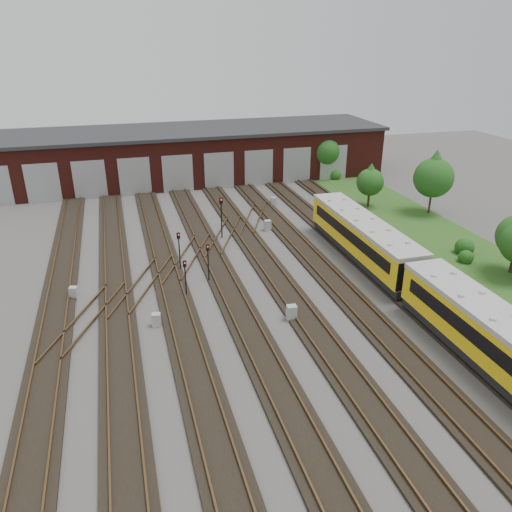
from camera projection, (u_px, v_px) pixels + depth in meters
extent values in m
plane|color=#423F3D|center=(288.00, 342.00, 30.63)|extent=(120.00, 120.00, 0.00)
cube|color=black|center=(45.00, 381.00, 27.08)|extent=(2.40, 70.00, 0.18)
cube|color=brown|center=(31.00, 381.00, 26.83)|extent=(0.10, 70.00, 0.15)
cube|color=brown|center=(59.00, 376.00, 27.19)|extent=(0.10, 70.00, 0.15)
cube|color=black|center=(121.00, 369.00, 28.08)|extent=(2.40, 70.00, 0.18)
cube|color=brown|center=(107.00, 368.00, 27.83)|extent=(0.10, 70.00, 0.15)
cube|color=brown|center=(134.00, 364.00, 28.19)|extent=(0.10, 70.00, 0.15)
cube|color=black|center=(191.00, 357.00, 29.09)|extent=(2.40, 70.00, 0.18)
cube|color=brown|center=(179.00, 357.00, 28.84)|extent=(0.10, 70.00, 0.15)
cube|color=brown|center=(203.00, 353.00, 29.20)|extent=(0.10, 70.00, 0.15)
cube|color=black|center=(257.00, 346.00, 30.09)|extent=(2.40, 70.00, 0.18)
cube|color=brown|center=(246.00, 346.00, 29.84)|extent=(0.10, 70.00, 0.15)
cube|color=brown|center=(269.00, 342.00, 30.20)|extent=(0.10, 70.00, 0.15)
cube|color=black|center=(319.00, 336.00, 31.10)|extent=(2.40, 70.00, 0.18)
cube|color=brown|center=(308.00, 336.00, 30.85)|extent=(0.10, 70.00, 0.15)
cube|color=brown|center=(330.00, 332.00, 31.21)|extent=(0.10, 70.00, 0.15)
cube|color=black|center=(376.00, 327.00, 32.10)|extent=(2.40, 70.00, 0.18)
cube|color=brown|center=(367.00, 326.00, 31.85)|extent=(0.10, 70.00, 0.15)
cube|color=brown|center=(387.00, 323.00, 32.21)|extent=(0.10, 70.00, 0.15)
cube|color=black|center=(431.00, 318.00, 33.11)|extent=(2.40, 70.00, 0.18)
cube|color=brown|center=(421.00, 317.00, 32.86)|extent=(0.10, 70.00, 0.15)
cube|color=brown|center=(440.00, 314.00, 33.22)|extent=(0.10, 70.00, 0.15)
cube|color=black|center=(482.00, 309.00, 34.11)|extent=(2.40, 70.00, 0.18)
cube|color=brown|center=(473.00, 309.00, 33.86)|extent=(0.10, 70.00, 0.15)
cube|color=brown|center=(491.00, 306.00, 34.22)|extent=(0.10, 70.00, 0.15)
cube|color=brown|center=(143.00, 283.00, 37.30)|extent=(5.40, 9.62, 0.15)
cube|color=brown|center=(188.00, 257.00, 41.81)|extent=(5.40, 9.62, 0.15)
cube|color=brown|center=(224.00, 235.00, 46.33)|extent=(5.40, 9.62, 0.15)
cube|color=brown|center=(86.00, 318.00, 32.78)|extent=(5.40, 9.62, 0.15)
cube|color=brown|center=(254.00, 217.00, 50.85)|extent=(5.40, 9.62, 0.15)
cube|color=#521A14|center=(187.00, 155.00, 64.53)|extent=(50.00, 12.00, 6.00)
cube|color=#2B2B2D|center=(185.00, 130.00, 63.25)|extent=(51.00, 12.50, 0.40)
cube|color=#96999B|center=(43.00, 183.00, 55.30)|extent=(3.60, 0.12, 4.40)
cube|color=#96999B|center=(90.00, 180.00, 56.56)|extent=(3.60, 0.12, 4.40)
cube|color=#96999B|center=(135.00, 177.00, 57.81)|extent=(3.60, 0.12, 4.40)
cube|color=#96999B|center=(178.00, 174.00, 59.07)|extent=(3.60, 0.12, 4.40)
cube|color=#96999B|center=(219.00, 171.00, 60.33)|extent=(3.60, 0.12, 4.40)
cube|color=#96999B|center=(259.00, 168.00, 61.58)|extent=(3.60, 0.12, 4.40)
cube|color=#96999B|center=(297.00, 165.00, 62.84)|extent=(3.60, 0.12, 4.40)
cube|color=#96999B|center=(333.00, 163.00, 64.09)|extent=(3.60, 0.12, 4.40)
cube|color=#214D19|center=(453.00, 248.00, 44.17)|extent=(8.00, 55.00, 0.05)
cube|color=black|center=(494.00, 363.00, 27.68)|extent=(2.46, 15.39, 0.61)
cube|color=yellow|center=(499.00, 341.00, 27.09)|extent=(2.77, 15.39, 2.25)
cube|color=#B5B5B1|center=(504.00, 321.00, 26.57)|extent=(2.87, 15.39, 0.31)
cube|color=black|center=(479.00, 341.00, 26.66)|extent=(0.16, 13.53, 0.87)
cube|color=black|center=(361.00, 252.00, 41.73)|extent=(2.46, 15.39, 0.61)
cube|color=yellow|center=(363.00, 236.00, 41.14)|extent=(2.77, 15.39, 2.25)
cube|color=#B5B5B1|center=(364.00, 222.00, 40.62)|extent=(2.87, 15.39, 0.31)
cube|color=black|center=(348.00, 235.00, 40.71)|extent=(0.16, 13.53, 0.87)
cube|color=black|center=(378.00, 232.00, 41.37)|extent=(0.16, 13.53, 0.87)
cylinder|color=black|center=(208.00, 266.00, 37.56)|extent=(0.09, 0.09, 2.63)
cube|color=black|center=(208.00, 247.00, 36.93)|extent=(0.24, 0.15, 0.46)
sphere|color=red|center=(208.00, 247.00, 36.81)|extent=(0.11, 0.11, 0.11)
cylinder|color=black|center=(186.00, 282.00, 35.57)|extent=(0.09, 0.09, 2.34)
cube|color=black|center=(185.00, 264.00, 35.00)|extent=(0.25, 0.16, 0.46)
sphere|color=red|center=(185.00, 263.00, 34.88)|extent=(0.11, 0.11, 0.11)
cylinder|color=black|center=(180.00, 255.00, 39.40)|extent=(0.10, 0.10, 2.75)
cube|color=black|center=(178.00, 236.00, 38.74)|extent=(0.26, 0.19, 0.48)
sphere|color=red|center=(178.00, 235.00, 38.61)|extent=(0.12, 0.12, 0.12)
cylinder|color=black|center=(222.00, 221.00, 45.73)|extent=(0.11, 0.11, 3.30)
cube|color=black|center=(221.00, 201.00, 44.95)|extent=(0.29, 0.19, 0.57)
sphere|color=red|center=(221.00, 200.00, 44.80)|extent=(0.14, 0.14, 0.14)
cube|color=#A6A9AB|center=(156.00, 320.00, 32.16)|extent=(0.63, 0.56, 0.91)
cube|color=#A6A9AB|center=(74.00, 293.00, 35.49)|extent=(0.69, 0.64, 0.94)
cube|color=#A6A9AB|center=(292.00, 313.00, 32.83)|extent=(0.68, 0.58, 1.06)
cube|color=#A6A9AB|center=(273.00, 201.00, 54.91)|extent=(0.56, 0.47, 0.92)
cube|color=#A6A9AB|center=(268.00, 225.00, 47.90)|extent=(0.67, 0.59, 1.01)
cylinder|color=#362518|center=(324.00, 171.00, 65.30)|extent=(0.26, 0.26, 1.94)
sphere|color=#174A15|center=(325.00, 151.00, 64.24)|extent=(3.77, 3.77, 3.77)
cone|color=#174A15|center=(326.00, 140.00, 63.70)|extent=(3.23, 3.23, 2.69)
cylinder|color=#362518|center=(368.00, 200.00, 54.42)|extent=(0.25, 0.25, 1.50)
sphere|color=#174A15|center=(370.00, 182.00, 53.61)|extent=(2.93, 2.93, 2.93)
cone|color=#174A15|center=(371.00, 173.00, 53.18)|extent=(2.51, 2.51, 2.09)
cylinder|color=#362518|center=(430.00, 204.00, 52.31)|extent=(0.22, 0.22, 2.09)
sphere|color=#174A15|center=(434.00, 178.00, 51.17)|extent=(4.06, 4.06, 4.06)
cone|color=#174A15|center=(436.00, 164.00, 50.58)|extent=(3.48, 3.48, 2.90)
cylinder|color=#362518|center=(512.00, 263.00, 39.24)|extent=(0.25, 0.25, 1.71)
sphere|color=#174A15|center=(466.00, 255.00, 41.15)|extent=(1.23, 1.23, 1.23)
sphere|color=#174A15|center=(465.00, 245.00, 42.72)|extent=(1.62, 1.62, 1.62)
sphere|color=#174A15|center=(335.00, 173.00, 64.87)|extent=(1.52, 1.52, 1.52)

